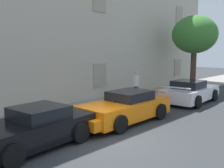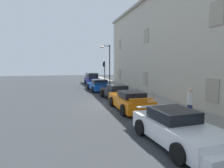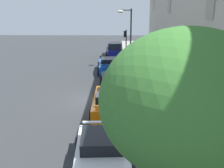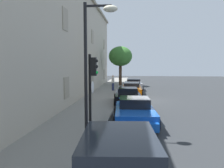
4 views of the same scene
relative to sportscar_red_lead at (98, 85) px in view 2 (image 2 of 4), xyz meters
name	(u,v)px [view 2 (image 2 of 4)]	position (x,y,z in m)	size (l,w,h in m)	color
ground_plane	(110,104)	(8.10, -0.61, -0.61)	(80.00, 80.00, 0.00)	#2B2D30
sidewalk	(152,101)	(8.10, 3.12, -0.54)	(60.00, 3.32, 0.14)	gray
building_facade	(187,41)	(8.10, 6.34, 4.64)	(36.93, 3.63, 10.46)	#BCB29E
sportscar_red_lead	(98,85)	(0.00, 0.00, 0.00)	(4.65, 2.46, 1.38)	#144CB2
sportscar_yellow_flank	(115,92)	(5.66, 0.55, -0.01)	(4.62, 2.43, 1.32)	black
sportscar_white_middle	(129,101)	(10.10, 0.30, 0.01)	(5.00, 2.14, 1.36)	orange
sportscar_tail_end	(180,130)	(16.46, 0.18, 0.02)	(4.93, 2.44, 1.38)	white
hatchback_parked	(92,79)	(-7.28, 0.34, 0.19)	(3.80, 2.16, 1.78)	navy
traffic_light	(104,69)	(-3.83, 1.58, 1.89)	(0.44, 0.36, 3.46)	black
street_lamp	(107,58)	(-2.62, 1.65, 3.42)	(0.44, 1.42, 5.62)	black
pedestrian_admiring	(190,104)	(13.89, 2.52, 0.45)	(0.39, 0.39, 1.79)	navy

